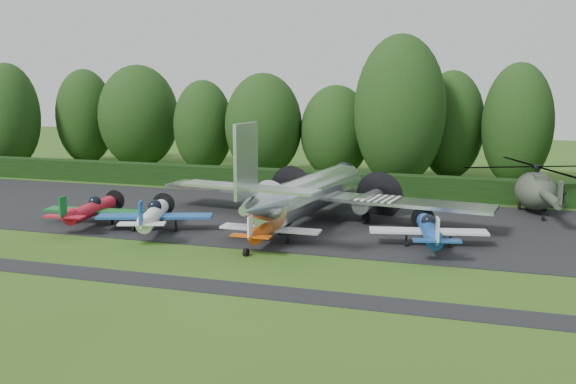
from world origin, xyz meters
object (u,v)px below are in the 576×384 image
(light_plane_white, at_px, (153,215))
(helicopter, at_px, (536,187))
(light_plane_red, at_px, (91,210))
(light_plane_blue, at_px, (429,230))
(light_plane_orange, at_px, (268,228))
(transport_plane, at_px, (310,193))

(light_plane_white, height_order, helicopter, helicopter)
(light_plane_red, xyz_separation_m, light_plane_blue, (23.30, 0.80, -0.01))
(light_plane_red, bearing_deg, light_plane_orange, 1.10)
(transport_plane, relative_size, light_plane_blue, 3.34)
(light_plane_red, bearing_deg, light_plane_blue, 7.58)
(transport_plane, distance_m, light_plane_white, 10.98)
(light_plane_white, bearing_deg, light_plane_blue, 22.59)
(transport_plane, bearing_deg, light_plane_red, -169.09)
(light_plane_orange, xyz_separation_m, helicopter, (16.63, 14.93, 0.96))
(transport_plane, relative_size, light_plane_red, 3.29)
(light_plane_red, relative_size, light_plane_orange, 1.13)
(transport_plane, bearing_deg, light_plane_blue, -34.49)
(light_plane_red, distance_m, light_plane_orange, 13.58)
(light_plane_red, height_order, light_plane_orange, light_plane_red)
(light_plane_blue, distance_m, helicopter, 14.78)
(transport_plane, xyz_separation_m, helicopter, (15.59, 8.78, -0.26))
(light_plane_orange, bearing_deg, transport_plane, 80.42)
(light_plane_white, xyz_separation_m, helicopter, (24.91, 14.49, 0.76))
(light_plane_blue, bearing_deg, light_plane_red, -166.33)
(transport_plane, relative_size, helicopter, 1.87)
(transport_plane, distance_m, light_plane_orange, 6.36)
(light_plane_red, bearing_deg, helicopter, 30.30)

